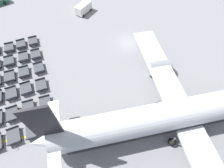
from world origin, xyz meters
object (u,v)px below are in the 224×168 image
baggage_dolly_row_mid_b_col_a (21,44)px  baggage_dolly_row_far_col_c (39,68)px  service_van (83,8)px  baggage_dolly_row_far_col_a (33,41)px  baggage_dolly_row_mid_a_col_e (12,114)px  baggage_dolly_row_mid_b_col_e (28,108)px  baggage_dolly_row_mid_b_col_f (32,130)px  baggage_dolly_row_far_col_d (41,85)px  baggage_dolly_row_mid_a_col_a (9,48)px  baggage_dolly_row_far_col_f (49,126)px  baggage_dolly_row_mid_a_col_f (14,136)px  baggage_dolly_row_mid_b_col_b (23,57)px  baggage_dolly_row_mid_a_col_b (9,61)px  baggage_dolly_row_far_col_b (36,54)px  baggage_dolly_row_mid_b_col_c (24,72)px  baggage_dolly_row_mid_a_col_d (11,93)px  baggage_dolly_row_mid_a_col_c (9,77)px  baggage_dolly_row_far_col_e (45,103)px  baggage_dolly_row_mid_b_col_d (26,89)px  airplane (191,112)px

baggage_dolly_row_mid_b_col_a → baggage_dolly_row_far_col_c: bearing=27.4°
service_van → baggage_dolly_row_far_col_a: service_van is taller
baggage_dolly_row_mid_a_col_e → baggage_dolly_row_far_col_a: (-16.75, 2.42, 0.00)m
baggage_dolly_row_mid_b_col_e → baggage_dolly_row_mid_b_col_f: bearing=11.4°
baggage_dolly_row_mid_b_col_e → baggage_dolly_row_far_col_d: same height
baggage_dolly_row_mid_a_col_a → baggage_dolly_row_far_col_f: 20.59m
service_van → baggage_dolly_row_mid_a_col_f: (29.48, -13.71, -0.73)m
baggage_dolly_row_mid_a_col_e → baggage_dolly_row_mid_b_col_b: same height
service_van → baggage_dolly_row_far_col_f: (28.98, -8.66, -0.73)m
baggage_dolly_row_mid_a_col_b → baggage_dolly_row_far_col_f: bearing=26.6°
baggage_dolly_row_mid_b_col_f → baggage_dolly_row_far_col_b: bearing=-179.7°
baggage_dolly_row_mid_a_col_e → baggage_dolly_row_far_col_b: size_ratio=1.00×
baggage_dolly_row_mid_b_col_c → baggage_dolly_row_mid_a_col_b: bearing=-138.6°
baggage_dolly_row_mid_a_col_d → baggage_dolly_row_mid_a_col_a: bearing=-171.5°
baggage_dolly_row_mid_a_col_c → baggage_dolly_row_far_col_e: same height
baggage_dolly_row_far_col_e → baggage_dolly_row_far_col_c: bearing=-171.2°
baggage_dolly_row_far_col_f → service_van: bearing=163.4°
baggage_dolly_row_mid_b_col_c → baggage_dolly_row_mid_a_col_f: bearing=-2.6°
baggage_dolly_row_mid_a_col_d → baggage_dolly_row_mid_b_col_d: 2.44m
airplane → baggage_dolly_row_mid_a_col_a: airplane is taller
baggage_dolly_row_far_col_c → baggage_dolly_row_mid_a_col_a: bearing=-138.2°
baggage_dolly_row_mid_b_col_b → baggage_dolly_row_mid_a_col_a: bearing=-137.1°
baggage_dolly_row_mid_a_col_c → baggage_dolly_row_far_col_f: (11.05, 6.98, 0.00)m
service_van → baggage_dolly_row_far_col_e: size_ratio=1.38×
baggage_dolly_row_mid_b_col_d → baggage_dolly_row_mid_a_col_b: bearing=-153.4°
baggage_dolly_row_mid_a_col_a → baggage_dolly_row_mid_b_col_a: bearing=103.6°
baggage_dolly_row_mid_a_col_b → baggage_dolly_row_far_col_a: 6.50m
baggage_dolly_row_mid_b_col_c → baggage_dolly_row_far_col_a: bearing=171.3°
baggage_dolly_row_mid_b_col_c → baggage_dolly_row_mid_b_col_e: size_ratio=1.00×
baggage_dolly_row_mid_b_col_c → baggage_dolly_row_mid_b_col_a: bearing=-171.5°
baggage_dolly_row_mid_b_col_a → baggage_dolly_row_far_col_c: (7.48, 3.88, 0.00)m
airplane → baggage_dolly_row_mid_b_col_a: (-22.69, -26.35, -2.42)m
baggage_dolly_row_mid_a_col_a → baggage_dolly_row_mid_a_col_e: bearing=8.4°
baggage_dolly_row_mid_a_col_d → baggage_dolly_row_far_col_d: 4.99m
baggage_dolly_row_far_col_b → baggage_dolly_row_far_col_c: size_ratio=1.00×
service_van → baggage_dolly_row_mid_b_col_e: 27.88m
baggage_dolly_row_mid_b_col_b → baggage_dolly_row_mid_b_col_a: bearing=-168.5°
baggage_dolly_row_mid_b_col_d → baggage_dolly_row_far_col_b: size_ratio=1.00×
baggage_dolly_row_mid_b_col_a → baggage_dolly_row_mid_b_col_b: (3.89, 0.79, 0.00)m
baggage_dolly_row_mid_a_col_c → baggage_dolly_row_mid_b_col_e: (7.27, 3.74, 0.00)m
baggage_dolly_row_mid_b_col_d → baggage_dolly_row_mid_b_col_b: bearing=-172.5°
baggage_dolly_row_mid_b_col_f → baggage_dolly_row_far_col_c: 12.29m
baggage_dolly_row_mid_b_col_e → baggage_dolly_row_mid_b_col_b: bearing=-172.0°
service_van → baggage_dolly_row_mid_a_col_f: service_van is taller
baggage_dolly_row_mid_b_col_b → baggage_dolly_row_far_col_d: (7.73, 3.60, 0.00)m
baggage_dolly_row_far_col_b → baggage_dolly_row_far_col_c: (3.81, 0.70, 0.00)m
baggage_dolly_row_far_col_c → baggage_dolly_row_far_col_d: size_ratio=1.01×
baggage_dolly_row_mid_b_col_e → baggage_dolly_row_far_col_c: size_ratio=0.99×
baggage_dolly_row_far_col_c → baggage_dolly_row_far_col_d: bearing=7.0°
baggage_dolly_row_far_col_e → baggage_dolly_row_mid_b_col_e: bearing=-82.9°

